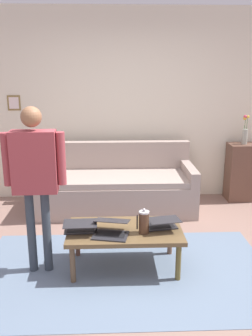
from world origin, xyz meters
TOP-DOWN VIEW (x-y plane):
  - ground_plane at (0.00, 0.00)m, footprint 7.68×7.68m
  - area_rug at (0.07, 0.03)m, footprint 2.79×1.66m
  - back_wall at (0.00, -2.20)m, footprint 7.04×0.11m
  - couch at (0.13, -1.61)m, footprint 2.08×0.86m
  - coffee_table at (0.07, -0.07)m, footprint 1.09×0.61m
  - laptop_left at (0.20, 0.04)m, footprint 0.37×0.36m
  - laptop_center at (-0.29, -0.09)m, footprint 0.34×0.36m
  - laptop_right at (0.48, -0.04)m, footprint 0.32×0.30m
  - french_press at (-0.10, 0.02)m, footprint 0.12×0.10m
  - side_shelf at (-1.70, -1.92)m, footprint 0.42×0.32m
  - flower_vase at (-1.70, -1.92)m, footprint 0.08×0.08m
  - person_standing at (0.88, -0.05)m, footprint 0.56×0.19m

SIDE VIEW (x-z plane):
  - ground_plane at x=0.00m, z-range 0.00..0.00m
  - area_rug at x=0.07m, z-range 0.00..0.01m
  - couch at x=0.13m, z-range -0.13..0.75m
  - coffee_table at x=0.07m, z-range 0.16..0.56m
  - side_shelf at x=-1.70m, z-range 0.00..0.83m
  - laptop_right at x=0.48m, z-range 0.39..0.50m
  - laptop_center at x=-0.29m, z-range 0.39..0.51m
  - laptop_left at x=0.20m, z-range 0.38..0.52m
  - french_press at x=-0.10m, z-range 0.39..0.63m
  - flower_vase at x=-1.70m, z-range 0.79..1.20m
  - person_standing at x=0.88m, z-range 0.22..1.79m
  - back_wall at x=0.00m, z-range 0.00..2.70m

